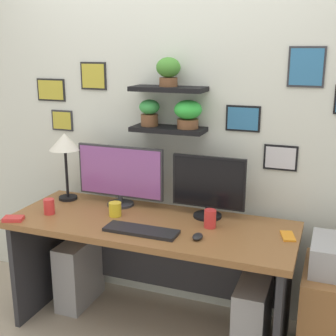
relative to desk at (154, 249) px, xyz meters
name	(u,v)px	position (x,y,z in m)	size (l,w,h in m)	color
ground_plane	(151,328)	(0.00, -0.06, -0.55)	(8.00, 8.00, 0.00)	tan
back_wall_assembly	(175,115)	(0.00, 0.38, 0.81)	(4.40, 0.24, 2.70)	silver
desk	(154,249)	(0.00, 0.00, 0.00)	(1.78, 0.68, 0.75)	brown
monitor_left	(120,174)	(-0.31, 0.16, 0.42)	(0.62, 0.18, 0.41)	#2D2D33
monitor_right	(208,186)	(0.31, 0.16, 0.41)	(0.47, 0.18, 0.39)	black
keyboard	(141,231)	(0.01, -0.22, 0.21)	(0.44, 0.14, 0.02)	black
computer_mouse	(198,237)	(0.35, -0.20, 0.22)	(0.06, 0.09, 0.03)	black
desk_lamp	(65,146)	(-0.71, 0.13, 0.59)	(0.21, 0.21, 0.47)	black
cell_phone	(288,236)	(0.82, 0.01, 0.21)	(0.07, 0.14, 0.01)	orange
coffee_mug	(115,209)	(-0.25, -0.04, 0.25)	(0.08, 0.08, 0.09)	yellow
pen_cup	(49,206)	(-0.66, -0.16, 0.25)	(0.07, 0.07, 0.10)	red
scissors_tray	(13,219)	(-0.81, -0.34, 0.22)	(0.12, 0.08, 0.02)	red
water_cup	(210,219)	(0.37, -0.01, 0.26)	(0.07, 0.07, 0.11)	red
computer_tower_left	(79,272)	(-0.60, 0.05, -0.31)	(0.18, 0.40, 0.48)	#99999E
computer_tower_right	(252,318)	(0.66, -0.07, -0.31)	(0.18, 0.40, 0.47)	#99999E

